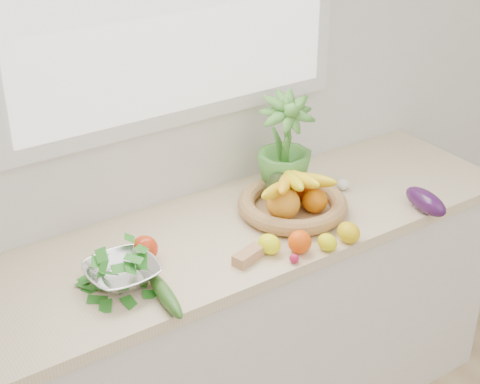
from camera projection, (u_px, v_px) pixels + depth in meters
back_wall at (176, 82)px, 2.51m from camera, size 4.50×0.02×2.70m
counter_cabinet at (226, 340)px, 2.73m from camera, size 2.20×0.58×0.86m
countertop at (225, 237)px, 2.52m from camera, size 2.24×0.62×0.04m
orange_loose at (300, 242)px, 2.38m from camera, size 0.09×0.09×0.08m
lemon_a at (327, 242)px, 2.40m from camera, size 0.06×0.08×0.06m
lemon_b at (349, 232)px, 2.44m from camera, size 0.08×0.09×0.07m
lemon_c at (269, 244)px, 2.38m from camera, size 0.08×0.09×0.07m
apple at (145, 249)px, 2.34m from camera, size 0.11×0.11×0.09m
ginger at (248, 256)px, 2.35m from camera, size 0.12×0.08×0.04m
garlic_a at (284, 215)px, 2.57m from camera, size 0.05×0.05×0.04m
garlic_b at (343, 185)px, 2.77m from camera, size 0.06×0.06×0.04m
garlic_c at (323, 225)px, 2.51m from camera, size 0.05×0.05×0.04m
eggplant at (426, 202)px, 2.62m from camera, size 0.09×0.20×0.08m
cucumber at (165, 295)px, 2.16m from camera, size 0.08×0.26×0.05m
radish at (294, 259)px, 2.34m from camera, size 0.03×0.03×0.03m
potted_herb at (285, 144)px, 2.66m from camera, size 0.25×0.25×0.37m
fruit_basket at (292, 199)px, 2.60m from camera, size 0.52×0.52×0.19m
colander_with_spinach at (122, 269)px, 2.21m from camera, size 0.22×0.22×0.12m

